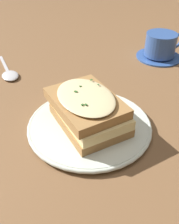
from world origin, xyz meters
name	(u,v)px	position (x,y,z in m)	size (l,w,h in m)	color
ground_plane	(75,133)	(0.00, 0.00, 0.00)	(2.40, 2.40, 0.00)	brown
dinner_plate	(90,126)	(-0.02, 0.03, 0.01)	(0.24, 0.24, 0.01)	silver
sandwich	(88,110)	(-0.02, 0.02, 0.05)	(0.18, 0.18, 0.07)	#A37542
teacup_with_saucer	(161,47)	(-0.36, 0.18, 0.03)	(0.13, 0.13, 0.07)	#33569E
spoon	(9,74)	(-0.20, -0.21, 0.00)	(0.15, 0.11, 0.01)	silver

